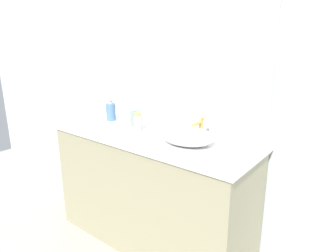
# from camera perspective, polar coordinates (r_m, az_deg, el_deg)

# --- Properties ---
(bathroom_wall_rear) EXTENTS (6.00, 0.06, 2.60)m
(bathroom_wall_rear) POSITION_cam_1_polar(r_m,az_deg,el_deg) (2.30, 2.76, 10.41)
(bathroom_wall_rear) COLOR silver
(bathroom_wall_rear) RESTS_ON ground
(vanity_counter) EXTENTS (1.57, 0.58, 0.89)m
(vanity_counter) POSITION_cam_1_polar(r_m,az_deg,el_deg) (2.31, -3.10, -11.73)
(vanity_counter) COLOR gray
(vanity_counter) RESTS_ON ground
(wall_mirror_panel) EXTENTS (1.48, 0.01, 1.15)m
(wall_mirror_panel) POSITION_cam_1_polar(r_m,az_deg,el_deg) (2.27, 1.47, 14.64)
(wall_mirror_panel) COLOR #B2BCC6
(wall_mirror_panel) RESTS_ON vanity_counter
(sink_basin) EXTENTS (0.36, 0.28, 0.10)m
(sink_basin) POSITION_cam_1_polar(r_m,az_deg,el_deg) (1.89, 3.62, -1.91)
(sink_basin) COLOR white
(sink_basin) RESTS_ON vanity_counter
(faucet) EXTENTS (0.03, 0.13, 0.14)m
(faucet) POSITION_cam_1_polar(r_m,az_deg,el_deg) (2.01, 6.11, 0.09)
(faucet) COLOR gold
(faucet) RESTS_ON vanity_counter
(soap_dispenser) EXTENTS (0.08, 0.08, 0.20)m
(soap_dispenser) POSITION_cam_1_polar(r_m,az_deg,el_deg) (2.48, -10.84, 2.93)
(soap_dispenser) COLOR #5078A0
(soap_dispenser) RESTS_ON vanity_counter
(lotion_bottle) EXTENTS (0.06, 0.06, 0.13)m
(lotion_bottle) POSITION_cam_1_polar(r_m,az_deg,el_deg) (2.19, -5.71, 0.78)
(lotion_bottle) COLOR #BDB3C8
(lotion_bottle) RESTS_ON vanity_counter
(tissue_box) EXTENTS (0.12, 0.12, 0.16)m
(tissue_box) POSITION_cam_1_polar(r_m,az_deg,el_deg) (2.33, -7.29, 1.92)
(tissue_box) COLOR #ADCAAF
(tissue_box) RESTS_ON vanity_counter
(candle_jar) EXTENTS (0.05, 0.05, 0.03)m
(candle_jar) POSITION_cam_1_polar(r_m,az_deg,el_deg) (2.14, -3.21, -0.70)
(candle_jar) COLOR silver
(candle_jar) RESTS_ON vanity_counter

